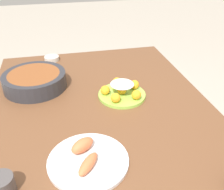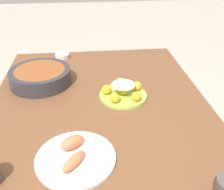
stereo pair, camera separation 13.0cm
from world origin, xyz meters
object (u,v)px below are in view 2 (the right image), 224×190
Objects in this scene: cake_plate at (123,92)px; serving_bowl at (40,76)px; seafood_platter at (75,156)px; dining_table at (101,120)px; sauce_bowl at (62,56)px.

cake_plate is 0.48m from serving_bowl.
seafood_platter is at bearing -161.95° from serving_bowl.
serving_bowl is at bearing 49.18° from dining_table.
seafood_platter is (-0.42, 0.24, -0.01)m from cake_plate.
seafood_platter reaches higher than dining_table.
serving_bowl is 0.65m from seafood_platter.
sauce_bowl is 0.32× the size of seafood_platter.
dining_table is at bearing -130.82° from serving_bowl.
serving_bowl is 3.50× the size of sauce_bowl.
sauce_bowl is 0.98m from seafood_platter.
cake_plate is (0.08, -0.12, 0.11)m from dining_table.
sauce_bowl is (0.36, -0.10, -0.03)m from serving_bowl.
seafood_platter is (-0.98, -0.10, -0.00)m from sauce_bowl.
dining_table is at bearing -18.95° from seafood_platter.
cake_plate is at bearing -113.73° from serving_bowl.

